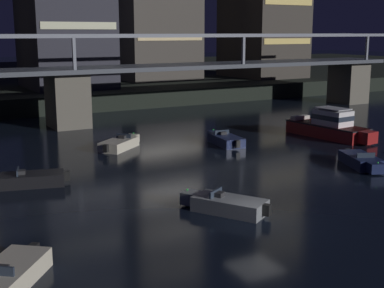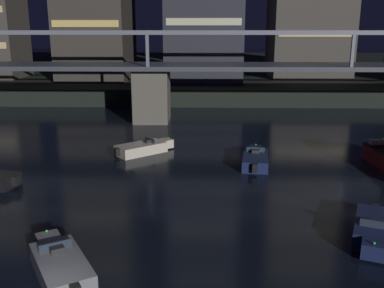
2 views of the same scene
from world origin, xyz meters
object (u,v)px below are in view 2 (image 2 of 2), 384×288
river_bridge (152,79)px  speedboat_near_center (143,148)px  speedboat_far_left (60,265)px  speedboat_mid_right (255,159)px  speedboat_mid_left (374,230)px

river_bridge → speedboat_near_center: river_bridge is taller
speedboat_far_left → speedboat_mid_right: bearing=57.2°
speedboat_near_center → speedboat_mid_right: (8.58, -2.88, 0.00)m
river_bridge → speedboat_far_left: (-0.42, -30.35, -4.02)m
river_bridge → speedboat_near_center: bearing=-87.0°
speedboat_far_left → speedboat_mid_left: bearing=14.2°
speedboat_mid_right → speedboat_far_left: 17.83m
river_bridge → speedboat_mid_left: size_ratio=16.71×
speedboat_mid_left → speedboat_mid_right: same height
speedboat_mid_left → river_bridge: bearing=116.9°
speedboat_mid_left → speedboat_far_left: size_ratio=1.05×
speedboat_mid_left → speedboat_mid_right: 12.26m
speedboat_near_center → speedboat_mid_right: size_ratio=0.88×
speedboat_near_center → river_bridge: bearing=93.0°
speedboat_mid_left → speedboat_mid_right: (-4.37, 11.45, 0.00)m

